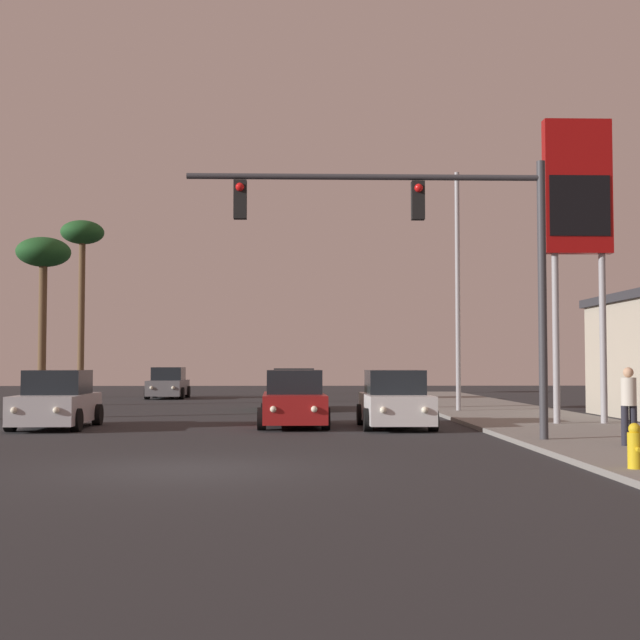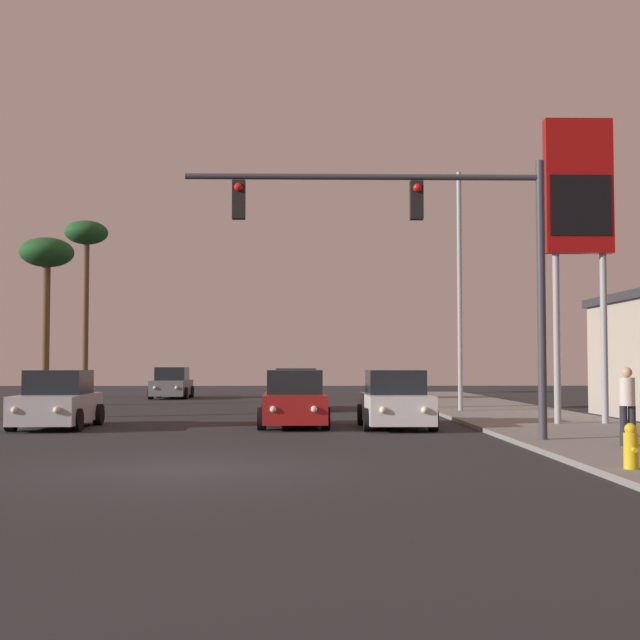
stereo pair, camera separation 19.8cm
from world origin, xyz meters
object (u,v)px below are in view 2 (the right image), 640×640
object	(u,v)px
street_lamp	(456,277)
pedestrian_on_sidewalk	(627,403)
traffic_light_mast	(436,238)
gas_station_sign	(579,203)
car_silver	(58,402)
car_red	(294,401)
car_green	(296,391)
palm_tree_far	(86,244)
car_white	(395,402)
fire_hydrant	(631,447)
palm_tree_mid	(47,260)
car_grey	(172,384)

from	to	relation	value
street_lamp	pedestrian_on_sidewalk	distance (m)	15.02
traffic_light_mast	gas_station_sign	size ratio (longest dim) A/B	0.93
car_silver	car_red	world-z (taller)	same
car_green	palm_tree_far	world-z (taller)	palm_tree_far
car_green	car_white	distance (m)	10.85
street_lamp	fire_hydrant	xyz separation A→B (m)	(-0.34, -18.54, -4.63)
street_lamp	palm_tree_far	size ratio (longest dim) A/B	0.91
pedestrian_on_sidewalk	palm_tree_mid	bearing A→B (deg)	131.20
street_lamp	palm_tree_far	xyz separation A→B (m)	(-17.92, 16.58, 3.48)
car_grey	palm_tree_far	world-z (taller)	palm_tree_far
car_white	car_silver	bearing A→B (deg)	-1.36
car_white	gas_station_sign	bearing A→B (deg)	-179.86
car_silver	car_white	size ratio (longest dim) A/B	1.00
car_grey	pedestrian_on_sidewalk	xyz separation A→B (m)	(13.98, -29.43, 0.27)
traffic_light_mast	car_white	bearing A→B (deg)	94.18
street_lamp	fire_hydrant	bearing A→B (deg)	-91.04
car_white	palm_tree_mid	size ratio (longest dim) A/B	0.57
traffic_light_mast	gas_station_sign	distance (m)	7.65
car_silver	gas_station_sign	bearing A→B (deg)	178.13
car_white	car_red	world-z (taller)	same
car_red	fire_hydrant	world-z (taller)	car_red
car_grey	pedestrian_on_sidewalk	world-z (taller)	pedestrian_on_sidewalk
palm_tree_mid	street_lamp	bearing A→B (deg)	-20.88
car_red	palm_tree_mid	bearing A→B (deg)	-51.35
car_green	pedestrian_on_sidewalk	distance (m)	18.90
street_lamp	car_grey	bearing A→B (deg)	130.54
car_green	car_grey	distance (m)	13.74
gas_station_sign	palm_tree_mid	xyz separation A→B (m)	(-19.62, 13.90, -0.12)
gas_station_sign	fire_hydrant	xyz separation A→B (m)	(-2.72, -11.22, -6.13)
street_lamp	fire_hydrant	distance (m)	19.12
gas_station_sign	fire_hydrant	size ratio (longest dim) A/B	11.84
car_red	palm_tree_mid	xyz separation A→B (m)	(-11.21, 13.39, 5.73)
car_green	car_silver	world-z (taller)	same
car_grey	gas_station_sign	size ratio (longest dim) A/B	0.48
car_white	palm_tree_far	size ratio (longest dim) A/B	0.44
car_green	pedestrian_on_sidewalk	world-z (taller)	pedestrian_on_sidewalk
pedestrian_on_sidewalk	car_red	bearing A→B (deg)	133.30
palm_tree_mid	car_silver	bearing A→B (deg)	-72.52
car_green	car_silver	xyz separation A→B (m)	(-6.83, -10.26, 0.00)
car_silver	gas_station_sign	xyz separation A→B (m)	(15.28, -0.12, 5.86)
car_green	traffic_light_mast	size ratio (longest dim) A/B	0.52
car_silver	traffic_light_mast	world-z (taller)	traffic_light_mast
car_red	gas_station_sign	distance (m)	10.26
car_green	street_lamp	size ratio (longest dim) A/B	0.48
car_green	street_lamp	xyz separation A→B (m)	(6.07, -3.06, 4.36)
car_white	palm_tree_far	bearing A→B (deg)	-58.60
car_grey	pedestrian_on_sidewalk	bearing A→B (deg)	115.63
car_white	palm_tree_far	xyz separation A→B (m)	(-14.84, 23.95, 7.83)
car_red	fire_hydrant	bearing A→B (deg)	114.59
traffic_light_mast	fire_hydrant	distance (m)	7.59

